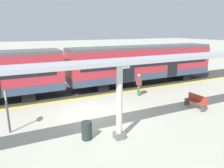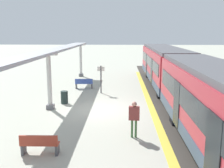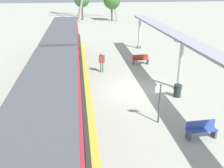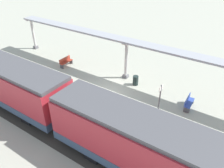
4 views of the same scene
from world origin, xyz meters
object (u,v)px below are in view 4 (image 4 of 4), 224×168
object	(u,v)px
trash_bin	(136,80)
passenger_waiting_near_edge	(50,77)
canopy_pillar_second	(126,60)
bench_mid_platform	(188,102)
train_near_carriage	(179,163)
canopy_pillar_third	(33,34)
platform_info_sign	(160,96)
bench_near_end	(66,62)

from	to	relation	value
trash_bin	passenger_waiting_near_edge	world-z (taller)	passenger_waiting_near_edge
canopy_pillar_second	trash_bin	size ratio (longest dim) A/B	4.11
canopy_pillar_second	bench_mid_platform	distance (m)	6.47
train_near_carriage	canopy_pillar_second	distance (m)	11.32
canopy_pillar_third	platform_info_sign	xyz separation A→B (m)	(-2.85, -16.94, -0.45)
bench_mid_platform	passenger_waiting_near_edge	xyz separation A→B (m)	(-3.82, 10.57, 0.62)
bench_near_end	trash_bin	distance (m)	7.66
canopy_pillar_third	passenger_waiting_near_edge	bearing A→B (deg)	-122.17
bench_mid_platform	trash_bin	distance (m)	4.90
canopy_pillar_third	bench_mid_platform	distance (m)	18.71
canopy_pillar_third	trash_bin	distance (m)	13.84
bench_near_end	bench_mid_platform	distance (m)	12.48
trash_bin	passenger_waiting_near_edge	size ratio (longest dim) A/B	0.50
canopy_pillar_second	platform_info_sign	xyz separation A→B (m)	(-2.85, -4.53, -0.45)
train_near_carriage	canopy_pillar_second	bearing A→B (deg)	43.46
bench_mid_platform	trash_bin	world-z (taller)	bench_mid_platform
canopy_pillar_third	trash_bin	world-z (taller)	canopy_pillar_third
bench_near_end	bench_mid_platform	world-z (taller)	same
train_near_carriage	bench_near_end	size ratio (longest dim) A/B	9.34
canopy_pillar_third	platform_info_sign	bearing A→B (deg)	-99.54
trash_bin	platform_info_sign	bearing A→B (deg)	-125.27
canopy_pillar_second	platform_info_sign	world-z (taller)	canopy_pillar_second
bench_mid_platform	canopy_pillar_second	bearing A→B (deg)	78.70
canopy_pillar_second	bench_mid_platform	size ratio (longest dim) A/B	2.31
canopy_pillar_second	bench_mid_platform	bearing A→B (deg)	-101.30
trash_bin	platform_info_sign	size ratio (longest dim) A/B	0.39
canopy_pillar_third	passenger_waiting_near_edge	world-z (taller)	canopy_pillar_third
bench_near_end	platform_info_sign	world-z (taller)	platform_info_sign
canopy_pillar_third	train_near_carriage	bearing A→B (deg)	-112.13
platform_info_sign	passenger_waiting_near_edge	bearing A→B (deg)	104.00
passenger_waiting_near_edge	bench_mid_platform	bearing A→B (deg)	-70.11
train_near_carriage	trash_bin	world-z (taller)	train_near_carriage
train_near_carriage	canopy_pillar_second	xyz separation A→B (m)	(8.21, 7.78, -0.05)
platform_info_sign	train_near_carriage	bearing A→B (deg)	-148.80
bench_mid_platform	trash_bin	bearing A→B (deg)	82.47
bench_near_end	canopy_pillar_third	bearing A→B (deg)	78.14
platform_info_sign	canopy_pillar_second	bearing A→B (deg)	57.88
bench_mid_platform	canopy_pillar_third	bearing A→B (deg)	86.19
bench_near_end	trash_bin	world-z (taller)	bench_near_end
train_near_carriage	bench_near_end	world-z (taller)	train_near_carriage
canopy_pillar_second	passenger_waiting_near_edge	world-z (taller)	canopy_pillar_second
canopy_pillar_third	passenger_waiting_near_edge	distance (m)	9.54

